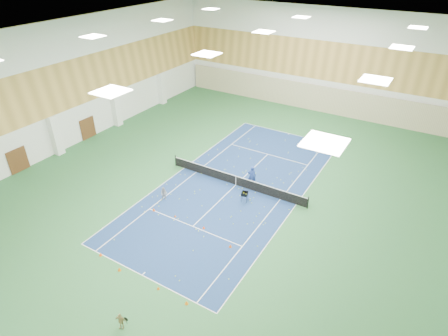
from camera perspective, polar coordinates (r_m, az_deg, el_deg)
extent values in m
plane|color=#296133|center=(32.06, 1.81, -2.62)|extent=(40.00, 40.00, 0.00)
cube|color=navy|center=(32.06, 1.81, -2.61)|extent=(10.97, 23.77, 0.01)
cube|color=#C6B793|center=(47.85, 13.74, 10.33)|extent=(35.40, 0.16, 3.20)
cube|color=#593319|center=(38.24, -28.89, 1.04)|extent=(0.08, 1.80, 2.20)
cube|color=#593319|center=(42.11, -20.03, 5.73)|extent=(0.08, 1.80, 2.20)
imported|color=navy|center=(31.52, 4.26, -1.25)|extent=(0.83, 0.69, 1.93)
imported|color=#929199|center=(30.37, -9.13, -3.88)|extent=(0.66, 0.58, 1.13)
imported|color=tan|center=(22.11, -15.49, -21.52)|extent=(0.68, 0.46, 1.08)
cone|color=#D5470B|center=(29.54, -10.66, -6.23)|extent=(0.22, 0.22, 0.24)
cone|color=#D7540B|center=(28.69, -7.46, -7.24)|extent=(0.17, 0.17, 0.19)
cone|color=#FF470D|center=(27.43, -3.12, -9.01)|extent=(0.20, 0.20, 0.22)
cone|color=#E8530C|center=(25.92, 0.96, -11.76)|extent=(0.22, 0.22, 0.25)
cone|color=#FF4F0D|center=(26.62, -18.31, -12.35)|extent=(0.22, 0.22, 0.24)
cone|color=orange|center=(25.27, -15.67, -14.61)|extent=(0.22, 0.22, 0.25)
cone|color=orange|center=(23.73, -10.00, -17.54)|extent=(0.19, 0.19, 0.20)
cone|color=orange|center=(22.79, -5.74, -19.71)|extent=(0.22, 0.22, 0.25)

